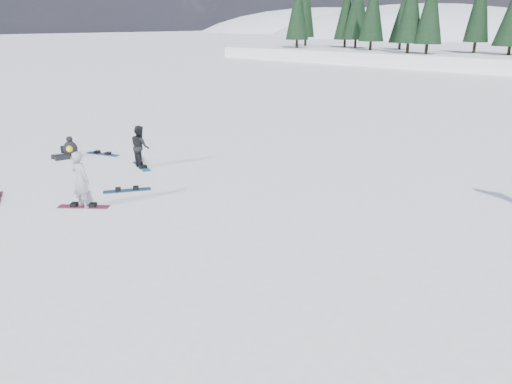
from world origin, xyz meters
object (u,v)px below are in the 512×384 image
at_px(snowboarder_man, 140,146).
at_px(snowboard_loose_a, 127,191).
at_px(snowboarder_woman, 80,179).
at_px(snowboard_loose_c, 103,154).
at_px(seated_rider, 69,149).
at_px(gear_bag, 67,150).

bearing_deg(snowboarder_man, snowboard_loose_a, 151.85).
distance_m(snowboarder_woman, snowboard_loose_c, 6.32).
bearing_deg(snowboarder_man, seated_rider, 35.23).
height_order(snowboarder_woman, snowboard_loose_c, snowboarder_woman).
xyz_separation_m(snowboarder_woman, snowboard_loose_c, (-5.04, 3.72, -0.85)).
bearing_deg(snowboarder_woman, gear_bag, -32.36).
bearing_deg(snowboard_loose_a, snowboard_loose_c, 99.55).
bearing_deg(snowboard_loose_c, snowboard_loose_a, -41.15).
distance_m(seated_rider, gear_bag, 0.77).
xyz_separation_m(snowboarder_woman, seated_rider, (-5.63, 2.60, -0.53)).
xyz_separation_m(snowboarder_man, gear_bag, (-4.01, -0.85, -0.64)).
bearing_deg(snowboard_loose_c, seated_rider, -135.84).
xyz_separation_m(snowboarder_man, snowboard_loose_a, (2.00, -1.99, -0.77)).
bearing_deg(seated_rider, gear_bag, -178.16).
bearing_deg(gear_bag, snowboard_loose_a, -10.71).
bearing_deg(snowboard_loose_a, snowboarder_woman, -137.02).
relative_size(gear_bag, snowboard_loose_c, 0.30).
xyz_separation_m(snowboarder_woman, snowboarder_man, (-2.32, 3.71, -0.07)).
bearing_deg(gear_bag, seated_rider, -20.01).
bearing_deg(seated_rider, snowboard_loose_a, 12.43).
distance_m(gear_bag, snowboard_loose_c, 1.55).
height_order(seated_rider, snowboard_loose_a, seated_rider).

